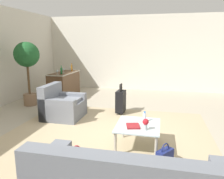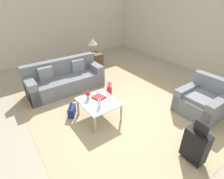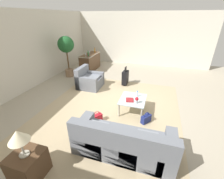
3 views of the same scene
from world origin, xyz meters
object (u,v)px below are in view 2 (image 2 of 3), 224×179
(couch, at_px, (65,80))
(water_bottle, at_px, (99,103))
(coffee_table_book, at_px, (99,97))
(handbag_navy, at_px, (72,111))
(armchair, at_px, (203,102))
(flower_vase, at_px, (88,94))
(coffee_table, at_px, (99,103))
(side_table, at_px, (94,61))
(suitcase_black, at_px, (195,145))
(table_lamp, at_px, (93,42))
(handbag_red, at_px, (109,88))

(couch, xyz_separation_m, water_bottle, (1.99, 0.00, 0.24))
(coffee_table_book, bearing_deg, handbag_navy, -134.52)
(armchair, bearing_deg, water_bottle, -115.82)
(coffee_table_book, bearing_deg, couch, 172.25)
(armchair, relative_size, flower_vase, 4.75)
(water_bottle, distance_m, coffee_table_book, 0.38)
(coffee_table_book, xyz_separation_m, handbag_navy, (-0.34, -0.57, -0.35))
(handbag_navy, bearing_deg, coffee_table, 47.06)
(handbag_navy, bearing_deg, side_table, 139.56)
(suitcase_black, xyz_separation_m, handbag_navy, (-2.46, -1.19, -0.23))
(suitcase_black, bearing_deg, couch, -168.08)
(coffee_table, relative_size, suitcase_black, 1.07)
(armchair, relative_size, table_lamp, 1.72)
(table_lamp, bearing_deg, couch, -57.76)
(couch, distance_m, table_lamp, 2.01)
(armchair, distance_m, coffee_table_book, 2.54)
(couch, relative_size, side_table, 3.92)
(side_table, bearing_deg, handbag_red, -17.21)
(armchair, xyz_separation_m, water_bottle, (-1.10, -2.27, 0.26))
(side_table, bearing_deg, coffee_table, -28.18)
(table_lamp, bearing_deg, handbag_navy, -40.44)
(armchair, relative_size, side_table, 1.72)
(water_bottle, distance_m, handbag_navy, 0.88)
(table_lamp, distance_m, handbag_navy, 3.20)
(side_table, bearing_deg, flower_vase, -32.60)
(coffee_table_book, xyz_separation_m, handbag_red, (-0.74, 0.82, -0.35))
(flower_vase, relative_size, side_table, 0.36)
(coffee_table, xyz_separation_m, handbag_navy, (-0.46, -0.49, -0.27))
(armchair, xyz_separation_m, suitcase_black, (0.70, -1.47, 0.06))
(coffee_table_book, bearing_deg, handbag_red, 118.21)
(suitcase_black, bearing_deg, handbag_navy, -154.10)
(side_table, xyz_separation_m, table_lamp, (0.00, 0.00, 0.72))
(couch, xyz_separation_m, armchair, (3.09, 2.27, -0.01))
(armchair, bearing_deg, coffee_table, -120.88)
(couch, relative_size, water_bottle, 10.88)
(armchair, xyz_separation_m, flower_vase, (-1.52, -2.32, 0.29))
(water_bottle, distance_m, handbag_red, 1.52)
(armchair, bearing_deg, handbag_red, -149.46)
(flower_vase, relative_size, suitcase_black, 0.24)
(couch, bearing_deg, table_lamp, 122.24)
(couch, height_order, armchair, couch)
(handbag_navy, bearing_deg, table_lamp, 139.56)
(coffee_table_book, xyz_separation_m, side_table, (-2.68, 1.42, -0.19))
(armchair, relative_size, coffee_table_book, 3.68)
(table_lamp, relative_size, handbag_red, 1.58)
(handbag_red, xyz_separation_m, handbag_navy, (0.40, -1.39, 0.00))
(coffee_table_book, distance_m, side_table, 3.04)
(couch, xyz_separation_m, handbag_navy, (1.33, -0.39, -0.18))
(armchair, relative_size, coffee_table, 1.07)
(coffee_table_book, bearing_deg, suitcase_black, 2.40)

